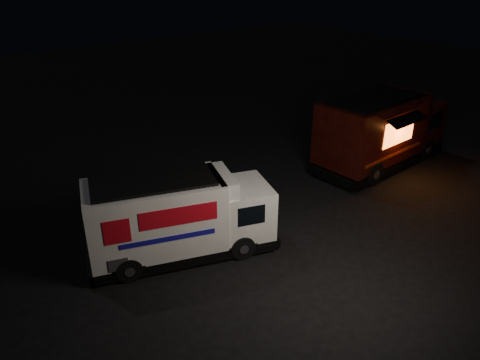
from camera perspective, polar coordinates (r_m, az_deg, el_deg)
name	(u,v)px	position (r m, az deg, el deg)	size (l,w,h in m)	color
ground	(275,235)	(16.45, 4.28, -6.76)	(80.00, 80.00, 0.00)	black
white_truck	(182,216)	(14.94, -7.13, -4.36)	(6.09, 2.08, 2.76)	white
red_truck	(383,129)	(22.30, 16.99, 5.95)	(7.15, 2.63, 3.33)	#3B0F0A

